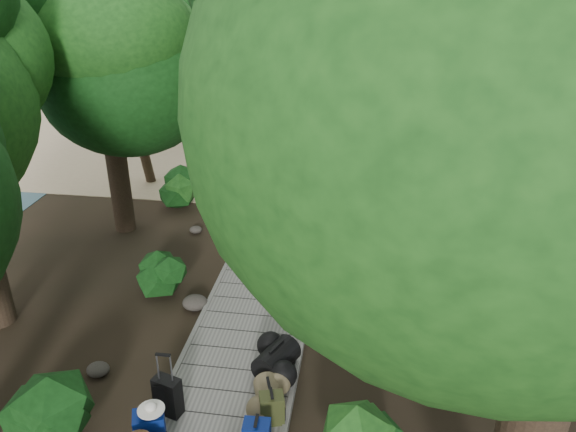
% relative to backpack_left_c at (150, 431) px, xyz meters
% --- Properties ---
extents(ground, '(120.00, 120.00, 0.00)m').
position_rel_backpack_left_c_xyz_m(ground, '(0.74, 3.27, -0.49)').
color(ground, '#322419').
rests_on(ground, ground).
extents(sand_beach, '(40.00, 22.00, 0.02)m').
position_rel_backpack_left_c_xyz_m(sand_beach, '(0.74, 19.27, -0.48)').
color(sand_beach, tan).
rests_on(sand_beach, ground).
extents(boardwalk, '(2.00, 12.00, 0.12)m').
position_rel_backpack_left_c_xyz_m(boardwalk, '(0.74, 4.27, -0.43)').
color(boardwalk, gray).
rests_on(boardwalk, ground).
extents(backpack_left_c, '(0.48, 0.41, 0.75)m').
position_rel_backpack_left_c_xyz_m(backpack_left_c, '(0.00, 0.00, 0.00)').
color(backpack_left_c, navy).
rests_on(backpack_left_c, boardwalk).
extents(backpack_right_d, '(0.40, 0.33, 0.52)m').
position_rel_backpack_left_c_xyz_m(backpack_right_d, '(1.50, 0.77, -0.11)').
color(backpack_right_d, '#33381A').
rests_on(backpack_right_d, boardwalk).
extents(duffel_right_khaki, '(0.57, 0.69, 0.40)m').
position_rel_backpack_left_c_xyz_m(duffel_right_khaki, '(1.41, 1.05, -0.18)').
color(duffel_right_khaki, brown).
rests_on(duffel_right_khaki, boardwalk).
extents(duffel_right_black, '(0.74, 0.87, 0.47)m').
position_rel_backpack_left_c_xyz_m(duffel_right_black, '(1.39, 1.82, -0.14)').
color(duffel_right_black, black).
rests_on(duffel_right_black, boardwalk).
extents(suitcase_on_boardwalk, '(0.44, 0.33, 0.61)m').
position_rel_backpack_left_c_xyz_m(suitcase_on_boardwalk, '(-0.01, 0.72, -0.07)').
color(suitcase_on_boardwalk, black).
rests_on(suitcase_on_boardwalk, boardwalk).
extents(lone_suitcase_on_sand, '(0.50, 0.37, 0.70)m').
position_rel_backpack_left_c_xyz_m(lone_suitcase_on_sand, '(1.06, 11.27, -0.12)').
color(lone_suitcase_on_sand, black).
rests_on(lone_suitcase_on_sand, sand_beach).
extents(hat_white, '(0.36, 0.36, 0.12)m').
position_rel_backpack_left_c_xyz_m(hat_white, '(0.05, 0.01, 0.43)').
color(hat_white, silver).
rests_on(hat_white, backpack_left_c).
extents(kayak, '(1.16, 3.64, 0.36)m').
position_rel_backpack_left_c_xyz_m(kayak, '(-2.27, 12.79, -0.29)').
color(kayak, red).
rests_on(kayak, sand_beach).
extents(sun_lounger, '(0.90, 1.84, 0.57)m').
position_rel_backpack_left_c_xyz_m(sun_lounger, '(4.63, 13.80, -0.19)').
color(sun_lounger, silver).
rests_on(sun_lounger, sand_beach).
extents(tree_right_c, '(4.94, 4.94, 8.55)m').
position_rel_backpack_left_c_xyz_m(tree_right_c, '(3.89, 5.75, 3.78)').
color(tree_right_c, black).
rests_on(tree_right_c, ground).
extents(tree_right_e, '(5.01, 5.01, 9.02)m').
position_rel_backpack_left_c_xyz_m(tree_right_e, '(4.79, 10.64, 4.01)').
color(tree_right_e, black).
rests_on(tree_right_e, ground).
extents(tree_left_c, '(4.04, 4.04, 7.03)m').
position_rel_backpack_left_c_xyz_m(tree_left_c, '(-3.17, 6.54, 3.02)').
color(tree_left_c, black).
rests_on(tree_left_c, ground).
extents(tree_back_d, '(4.70, 4.70, 7.83)m').
position_rel_backpack_left_c_xyz_m(tree_back_d, '(-4.38, 17.24, 3.42)').
color(tree_back_d, black).
rests_on(tree_back_d, ground).
extents(palm_right_a, '(4.93, 4.93, 8.40)m').
position_rel_backpack_left_c_xyz_m(palm_right_a, '(3.88, 8.63, 3.71)').
color(palm_right_a, '#174613').
rests_on(palm_right_a, ground).
extents(palm_right_b, '(3.96, 3.96, 7.65)m').
position_rel_backpack_left_c_xyz_m(palm_right_b, '(5.35, 14.61, 3.33)').
color(palm_right_b, '#174613').
rests_on(palm_right_b, ground).
extents(palm_right_c, '(4.21, 4.21, 6.69)m').
position_rel_backpack_left_c_xyz_m(palm_right_c, '(2.89, 15.62, 2.85)').
color(palm_right_c, '#174613').
rests_on(palm_right_c, ground).
extents(palm_left_a, '(3.86, 3.86, 6.14)m').
position_rel_backpack_left_c_xyz_m(palm_left_a, '(-3.89, 9.54, 2.58)').
color(palm_left_a, '#174613').
rests_on(palm_left_a, ground).
extents(rock_left_b, '(0.37, 0.34, 0.21)m').
position_rel_backpack_left_c_xyz_m(rock_left_b, '(-1.48, 1.45, -0.39)').
color(rock_left_b, '#4C473F').
rests_on(rock_left_b, ground).
extents(rock_left_c, '(0.49, 0.44, 0.27)m').
position_rel_backpack_left_c_xyz_m(rock_left_c, '(-0.47, 3.48, -0.36)').
color(rock_left_c, '#4C473F').
rests_on(rock_left_c, ground).
extents(rock_left_d, '(0.30, 0.27, 0.17)m').
position_rel_backpack_left_c_xyz_m(rock_left_d, '(-1.38, 6.56, -0.41)').
color(rock_left_d, '#4C473F').
rests_on(rock_left_d, ground).
extents(rock_right_b, '(0.47, 0.42, 0.26)m').
position_rel_backpack_left_c_xyz_m(rock_right_b, '(3.42, 2.54, -0.36)').
color(rock_right_b, '#4C473F').
rests_on(rock_right_b, ground).
extents(rock_right_c, '(0.37, 0.33, 0.20)m').
position_rel_backpack_left_c_xyz_m(rock_right_c, '(2.72, 4.35, -0.39)').
color(rock_right_c, '#4C473F').
rests_on(rock_right_c, ground).
extents(rock_right_d, '(0.62, 0.55, 0.34)m').
position_rel_backpack_left_c_xyz_m(rock_right_d, '(3.67, 7.03, -0.32)').
color(rock_right_d, '#4C473F').
rests_on(rock_right_d, ground).
extents(shrub_left_a, '(1.19, 1.19, 1.08)m').
position_rel_backpack_left_c_xyz_m(shrub_left_a, '(-1.49, -0.07, 0.04)').
color(shrub_left_a, '#164314').
rests_on(shrub_left_a, ground).
extents(shrub_left_b, '(0.99, 0.99, 0.89)m').
position_rel_backpack_left_c_xyz_m(shrub_left_b, '(-1.21, 3.99, -0.05)').
color(shrub_left_b, '#164314').
rests_on(shrub_left_b, ground).
extents(shrub_left_c, '(1.07, 1.07, 0.97)m').
position_rel_backpack_left_c_xyz_m(shrub_left_c, '(-2.30, 8.10, -0.01)').
color(shrub_left_c, '#164314').
rests_on(shrub_left_c, ground).
extents(shrub_right_b, '(1.47, 1.47, 1.32)m').
position_rel_backpack_left_c_xyz_m(shrub_right_b, '(3.15, 5.27, 0.17)').
color(shrub_right_b, '#164314').
rests_on(shrub_right_b, ground).
extents(shrub_right_c, '(0.80, 0.80, 0.72)m').
position_rel_backpack_left_c_xyz_m(shrub_right_c, '(2.66, 8.55, -0.13)').
color(shrub_right_c, '#164314').
rests_on(shrub_right_c, ground).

